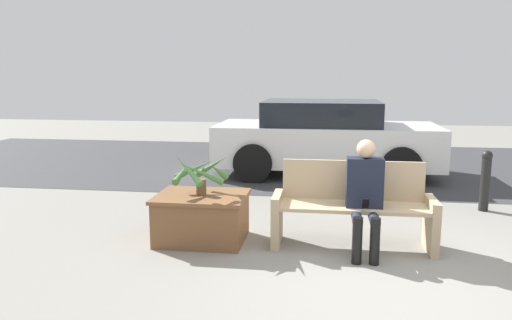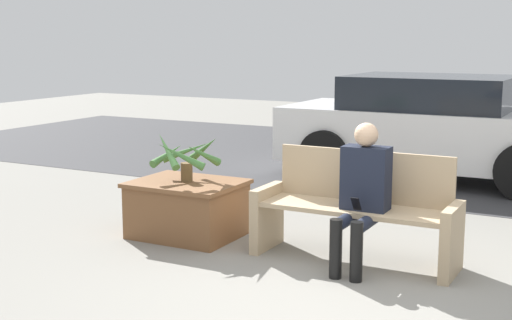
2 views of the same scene
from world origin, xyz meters
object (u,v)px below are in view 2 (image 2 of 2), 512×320
parked_car (435,127)px  person_seated (362,189)px  bench (356,210)px  planter_box (187,207)px  potted_plant (185,155)px

parked_car → person_seated: bearing=-84.0°
person_seated → parked_car: size_ratio=0.30×
bench → parked_car: bearing=94.7°
bench → person_seated: 0.33m
person_seated → bench: bearing=119.9°
person_seated → planter_box: (-1.85, 0.14, -0.39)m
bench → person_seated: (0.11, -0.20, 0.24)m
bench → potted_plant: bearing=-177.9°
potted_plant → person_seated: bearing=-4.1°
person_seated → potted_plant: size_ratio=1.82×
person_seated → parked_car: 4.26m
person_seated → planter_box: 1.89m
bench → potted_plant: 1.79m
potted_plant → parked_car: bearing=71.0°
bench → parked_car: (-0.33, 4.04, 0.27)m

